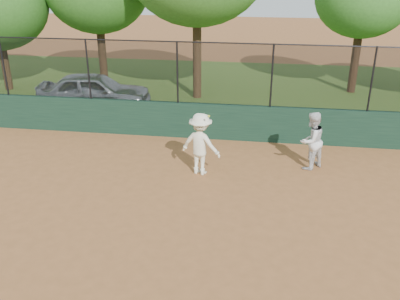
# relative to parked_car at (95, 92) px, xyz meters

# --- Properties ---
(ground) EXTENTS (80.00, 80.00, 0.00)m
(ground) POSITION_rel_parked_car_xyz_m (4.32, -8.36, -0.75)
(ground) COLOR #975C30
(ground) RESTS_ON ground
(back_wall) EXTENTS (26.00, 0.20, 1.20)m
(back_wall) POSITION_rel_parked_car_xyz_m (4.32, -2.36, -0.15)
(back_wall) COLOR #193725
(back_wall) RESTS_ON ground
(grass_strip) EXTENTS (36.00, 12.00, 0.01)m
(grass_strip) POSITION_rel_parked_car_xyz_m (4.32, 3.64, -0.74)
(grass_strip) COLOR #334F18
(grass_strip) RESTS_ON ground
(parked_car) EXTENTS (4.59, 2.39, 1.49)m
(parked_car) POSITION_rel_parked_car_xyz_m (0.00, 0.00, 0.00)
(parked_car) COLOR #A3A8AC
(parked_car) RESTS_ON ground
(player_second) EXTENTS (1.03, 1.02, 1.68)m
(player_second) POSITION_rel_parked_car_xyz_m (8.00, -4.22, 0.09)
(player_second) COLOR silver
(player_second) RESTS_ON ground
(player_main) EXTENTS (1.28, 0.97, 1.87)m
(player_main) POSITION_rel_parked_car_xyz_m (4.96, -5.03, 0.13)
(player_main) COLOR white
(player_main) RESTS_ON ground
(fence_assembly) EXTENTS (26.00, 0.06, 2.00)m
(fence_assembly) POSITION_rel_parked_car_xyz_m (4.29, -2.36, 1.49)
(fence_assembly) COLOR black
(fence_assembly) RESTS_ON back_wall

